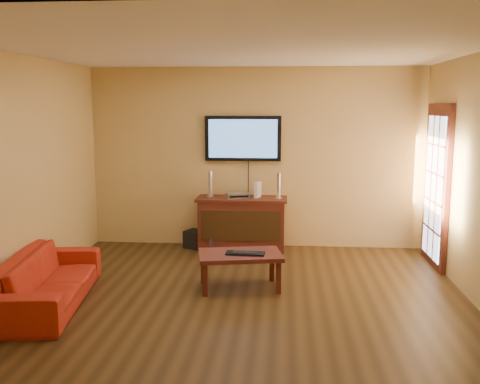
# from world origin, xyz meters

# --- Properties ---
(ground_plane) EXTENTS (5.00, 5.00, 0.00)m
(ground_plane) POSITION_xyz_m (0.00, 0.00, 0.00)
(ground_plane) COLOR black
(ground_plane) RESTS_ON ground
(room_walls) EXTENTS (5.00, 5.00, 5.00)m
(room_walls) POSITION_xyz_m (0.00, 0.62, 1.69)
(room_walls) COLOR tan
(room_walls) RESTS_ON ground
(french_door) EXTENTS (0.07, 1.02, 2.22)m
(french_door) POSITION_xyz_m (2.46, 1.70, 1.05)
(french_door) COLOR #43170F
(french_door) RESTS_ON ground
(media_console) EXTENTS (1.34, 0.51, 0.79)m
(media_console) POSITION_xyz_m (-0.19, 2.24, 0.40)
(media_console) COLOR #43170F
(media_console) RESTS_ON ground
(television) EXTENTS (1.14, 0.08, 0.67)m
(television) POSITION_xyz_m (-0.19, 2.45, 1.65)
(television) COLOR black
(television) RESTS_ON ground
(coffee_table) EXTENTS (1.05, 0.74, 0.43)m
(coffee_table) POSITION_xyz_m (-0.07, 0.49, 0.37)
(coffee_table) COLOR #43170F
(coffee_table) RESTS_ON ground
(sofa) EXTENTS (0.81, 1.95, 0.74)m
(sofa) POSITION_xyz_m (-2.09, -0.19, 0.37)
(sofa) COLOR #A82412
(sofa) RESTS_ON ground
(speaker_left) EXTENTS (0.11, 0.11, 0.39)m
(speaker_left) POSITION_xyz_m (-0.66, 2.27, 0.96)
(speaker_left) COLOR silver
(speaker_left) RESTS_ON media_console
(speaker_right) EXTENTS (0.10, 0.10, 0.38)m
(speaker_right) POSITION_xyz_m (0.35, 2.22, 0.96)
(speaker_right) COLOR silver
(speaker_right) RESTS_ON media_console
(av_receiver) EXTENTS (0.38, 0.32, 0.08)m
(av_receiver) POSITION_xyz_m (-0.25, 2.22, 0.82)
(av_receiver) COLOR silver
(av_receiver) RESTS_ON media_console
(game_console) EXTENTS (0.10, 0.18, 0.24)m
(game_console) POSITION_xyz_m (0.04, 2.28, 0.90)
(game_console) COLOR white
(game_console) RESTS_ON media_console
(subwoofer) EXTENTS (0.35, 0.35, 0.26)m
(subwoofer) POSITION_xyz_m (-0.91, 2.28, 0.13)
(subwoofer) COLOR black
(subwoofer) RESTS_ON ground
(bottle) EXTENTS (0.08, 0.08, 0.22)m
(bottle) POSITION_xyz_m (-0.62, 2.01, 0.10)
(bottle) COLOR white
(bottle) RESTS_ON ground
(keyboard) EXTENTS (0.46, 0.19, 0.03)m
(keyboard) POSITION_xyz_m (-0.00, 0.45, 0.44)
(keyboard) COLOR black
(keyboard) RESTS_ON coffee_table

